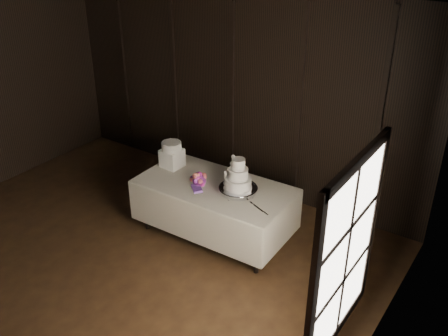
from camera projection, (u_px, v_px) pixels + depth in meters
room at (30, 189)px, 4.76m from camera, size 6.08×7.08×3.08m
window at (347, 255)px, 3.54m from camera, size 0.06×1.16×1.56m
display_table at (215, 208)px, 6.49m from camera, size 2.02×1.10×0.76m
cake_stand at (238, 191)px, 6.12m from camera, size 0.59×0.59×0.09m
wedding_cake at (236, 176)px, 6.03m from camera, size 0.36×0.32×0.39m
bouquet at (199, 180)px, 6.31m from camera, size 0.50×0.51×0.20m
box_pedestal at (172, 158)px, 6.73m from camera, size 0.27×0.27×0.25m
small_cake at (171, 146)px, 6.65m from camera, size 0.27×0.27×0.11m
cake_knife at (256, 207)px, 5.86m from camera, size 0.35×0.17×0.01m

